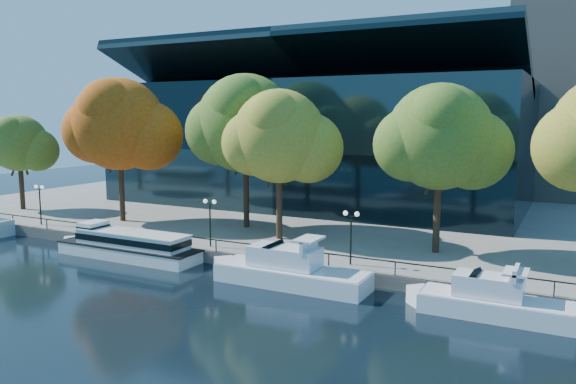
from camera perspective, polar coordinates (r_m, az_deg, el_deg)
The scene contains 15 objects.
ground at distance 44.13m, azimuth -9.72°, elevation -8.12°, with size 160.00×160.00×0.00m, color black.
promenade at distance 75.58m, azimuth 7.14°, elevation -1.03°, with size 90.00×67.08×1.00m.
railing at distance 46.20m, azimuth -7.33°, elevation -4.87°, with size 88.20×0.08×0.99m.
convention_building at distance 72.06m, azimuth 2.97°, elevation 4.99°, with size 50.00×24.57×21.43m.
tour_boat at distance 49.81m, azimuth -16.22°, elevation -5.08°, with size 14.70×3.28×2.79m.
cruiser_near at distance 40.33m, azimuth -0.27°, elevation -7.88°, with size 12.43×3.20×3.60m.
cruiser_far at distance 36.37m, azimuth 19.65°, elevation -10.27°, with size 9.88×2.74×3.23m.
tree_0 at distance 72.64m, azimuth -25.63°, elevation 4.38°, with size 8.24×6.75×11.11m.
tree_1 at distance 60.65m, azimuth -16.69°, elevation 6.42°, with size 11.94×9.79×14.89m.
tree_2 at distance 54.76m, azimuth -4.19°, elevation 6.74°, with size 11.99×9.83×15.03m.
tree_3 at distance 49.54m, azimuth -0.76°, elevation 5.47°, with size 10.38×8.51×13.34m.
tree_4 at distance 45.98m, azimuth 15.34°, elevation 5.21°, with size 10.56×8.66×13.57m.
lamp_0 at distance 62.02m, azimuth -23.92°, elevation -0.32°, with size 1.26×0.36×4.03m.
lamp_1 at distance 47.62m, azimuth -7.94°, elevation -1.99°, with size 1.26×0.36×4.03m.
lamp_2 at distance 41.69m, azimuth 6.42°, elevation -3.37°, with size 1.26×0.36×4.03m.
Camera 1 is at (25.82, -33.72, 12.01)m, focal length 35.00 mm.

